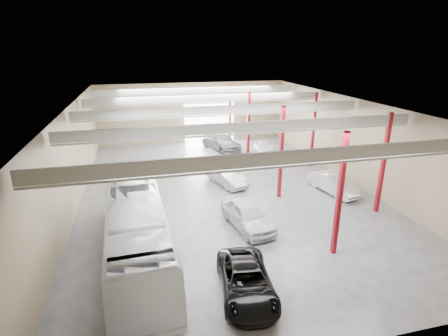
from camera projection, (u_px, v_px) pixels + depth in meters
name	position (u px, v px, depth m)	size (l,w,h in m)	color
depot_shell	(225.00, 129.00, 26.82)	(22.12, 32.12, 7.06)	#414045
coach_bus	(137.00, 230.00, 18.55)	(2.97, 12.69, 3.54)	white
black_sedan	(246.00, 281.00, 16.18)	(2.36, 5.12, 1.42)	black
car_row_a	(247.00, 215.00, 22.24)	(2.00, 4.98, 1.70)	silver
car_row_b	(226.00, 175.00, 29.22)	(1.62, 4.65, 1.53)	#A4A4A8
car_row_c	(221.00, 141.00, 39.28)	(2.40, 5.90, 1.71)	slate
car_right_near	(334.00, 183.00, 27.53)	(1.61, 4.63, 1.53)	silver
car_right_far	(266.00, 150.00, 36.15)	(1.94, 4.83, 1.65)	silver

